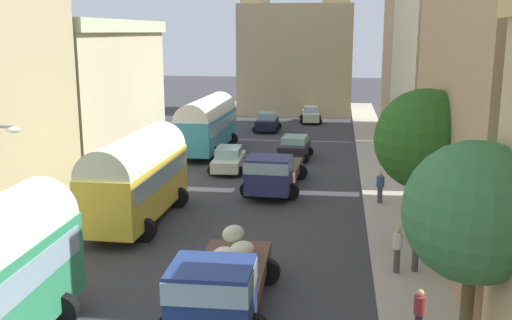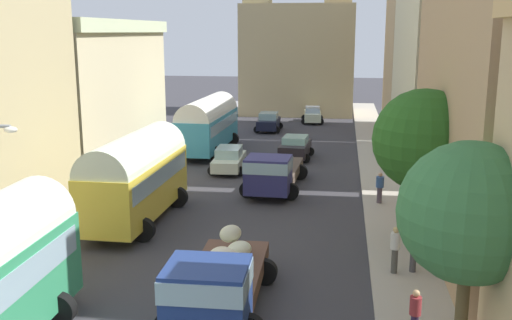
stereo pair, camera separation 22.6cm
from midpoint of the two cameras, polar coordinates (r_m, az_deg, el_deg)
ground_plane at (r=38.09m, az=1.11°, el=-0.69°), size 154.00×154.00×0.00m
sidewalk_left at (r=39.63m, az=-9.35°, el=-0.24°), size 2.50×70.00×0.14m
sidewalk_right at (r=37.87m, az=12.05°, el=-0.94°), size 2.50×70.00×0.14m
building_left_2 at (r=39.36m, az=-15.68°, el=6.20°), size 6.11×14.59×9.30m
building_right_2 at (r=39.59m, az=18.28°, el=9.97°), size 6.14×14.86×14.68m
building_right_3 at (r=52.23m, az=15.65°, el=9.68°), size 5.14×10.13×13.14m
distant_church at (r=62.56m, az=4.18°, el=10.50°), size 11.62×7.06×18.75m
parked_bus_1 at (r=27.27m, az=-11.33°, el=-1.34°), size 3.41×8.10×4.10m
parked_bus_2 at (r=42.55m, az=-4.53°, el=3.65°), size 3.50×9.06×3.99m
cargo_truck_0 at (r=17.96m, az=-3.44°, el=-11.79°), size 3.26×6.89×2.39m
cargo_truck_1 at (r=31.83m, az=1.84°, el=-1.12°), size 3.33×7.44×2.29m
car_0 at (r=40.57m, az=3.98°, el=1.24°), size 2.54×3.98×1.57m
car_1 at (r=56.96m, az=5.60°, el=4.39°), size 2.29×4.12×1.50m
car_2 at (r=36.94m, az=-2.44°, el=0.09°), size 2.39×4.30×1.52m
car_3 at (r=51.84m, az=1.36°, el=3.71°), size 2.35×3.74×1.64m
pedestrian_0 at (r=21.70m, az=13.62°, el=-8.31°), size 0.41×0.41×1.86m
pedestrian_1 at (r=21.99m, az=15.32°, el=-8.24°), size 0.50×0.50×1.80m
pedestrian_2 at (r=17.23m, az=15.52°, el=-14.28°), size 0.45×0.45×1.75m
pedestrian_4 at (r=30.19m, az=12.11°, el=-2.58°), size 0.43×0.43×1.70m
roadside_tree_0 at (r=14.99m, az=20.39°, el=-4.87°), size 3.46×3.46×6.11m
roadside_tree_1 at (r=23.16m, az=16.21°, el=1.86°), size 3.88×3.88×6.53m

